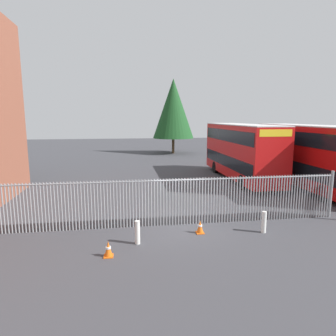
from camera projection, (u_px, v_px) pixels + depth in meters
ground_plane at (160, 186)px, 21.56m from camera, size 100.00×100.00×0.00m
palisade_fence at (168, 201)px, 13.47m from camera, size 16.53×0.14×2.35m
double_decker_bus_near_gate at (309, 154)px, 20.46m from camera, size 2.54×10.81×4.42m
double_decker_bus_behind_fence_left at (241, 149)px, 23.46m from camera, size 2.54×10.81×4.42m
bollard_near_left at (137, 232)px, 11.57m from camera, size 0.20×0.20×0.95m
bollard_center_front at (264, 222)px, 12.71m from camera, size 0.20×0.20×0.95m
traffic_cone_by_gate at (108, 249)px, 10.53m from camera, size 0.34×0.34×0.59m
traffic_cone_mid_forecourt at (200, 227)px, 12.68m from camera, size 0.34×0.34×0.59m
tree_tall_back at (173, 109)px, 40.05m from camera, size 5.58×5.58×10.11m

